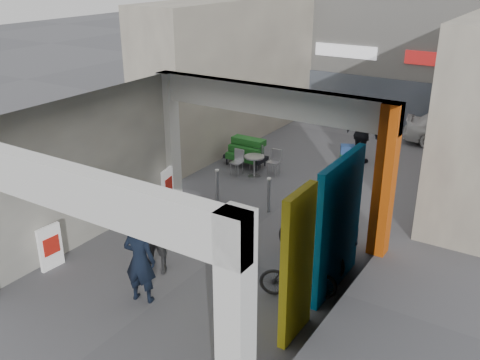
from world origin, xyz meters
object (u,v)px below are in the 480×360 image
Objects in this scene: border_collie at (245,261)px; bicycle_front at (311,243)px; man_with_dog at (140,261)px; white_van at (460,129)px; man_back_turned at (154,232)px; produce_stand at (246,155)px; man_elderly at (344,227)px; cafe_set at (255,165)px; man_crates at (362,134)px; bicycle_rear at (298,277)px.

bicycle_front is at bearing 29.92° from border_collie.
man_with_dog reaches higher than white_van.
produce_stand is at bearing 104.77° from man_back_turned.
man_elderly reaches higher than border_collie.
cafe_set is 6.18m from man_back_turned.
border_collie is at bearing 107.05° from man_crates.
bicycle_rear is at bearing -90.28° from man_elderly.
man_crates is 6.80m from bicycle_front.
cafe_set is at bearing 100.25° from man_back_turned.
produce_stand is at bearing 51.12° from man_crates.
produce_stand is 0.76× the size of man_with_dog.
cafe_set is at bearing -15.80° from produce_stand.
bicycle_rear is (1.68, -7.95, -0.52)m from man_crates.
man_crates is at bearing 133.43° from white_van.
man_back_turned reaches higher than cafe_set.
white_van is (4.81, 6.13, 0.37)m from cafe_set.
cafe_set is 6.72m from bicycle_rear.
man_crates is (0.87, 9.64, 0.10)m from man_with_dog.
man_with_dog is 0.95× the size of man_back_turned.
man_crates is at bearing 112.19° from man_elderly.
bicycle_front reaches higher than border_collie.
man_crates is (1.34, 8.69, 0.05)m from man_back_turned.
bicycle_front is at bearing -140.74° from man_with_dog.
produce_stand is 6.70m from man_back_turned.
produce_stand is 0.84× the size of man_elderly.
man_back_turned is at bearing -162.60° from border_collie.
man_elderly reaches higher than produce_stand.
bicycle_front is at bearing 116.28° from man_crates.
border_collie is 2.03m from man_back_turned.
man_back_turned is at bearing -135.68° from man_elderly.
produce_stand is at bearing 124.14° from white_van.
produce_stand is (-0.61, 0.41, 0.07)m from cafe_set.
cafe_set is 0.66× the size of bicycle_front.
bicycle_front is at bearing -46.69° from cafe_set.
border_collie is at bearing 56.98° from bicycle_rear.
man_with_dog is (-1.15, -1.96, 0.64)m from border_collie.
white_van reaches higher than cafe_set.
white_van is at bearing 92.17° from man_elderly.
man_elderly reaches higher than bicycle_rear.
man_back_turned is at bearing 81.53° from bicycle_rear.
produce_stand is 7.42m from bicycle_rear.
bicycle_rear is at bearing -25.19° from border_collie.
border_collie is 1.50m from bicycle_front.
cafe_set is 0.35× the size of white_van.
bicycle_front is 1.30× the size of bicycle_rear.
man_back_turned reaches higher than man_with_dog.
man_with_dog reaches higher than produce_stand.
man_with_dog is 1.15× the size of bicycle_rear.
border_collie is (3.34, -5.45, -0.11)m from produce_stand.
man_back_turned is at bearing 146.62° from bicycle_front.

